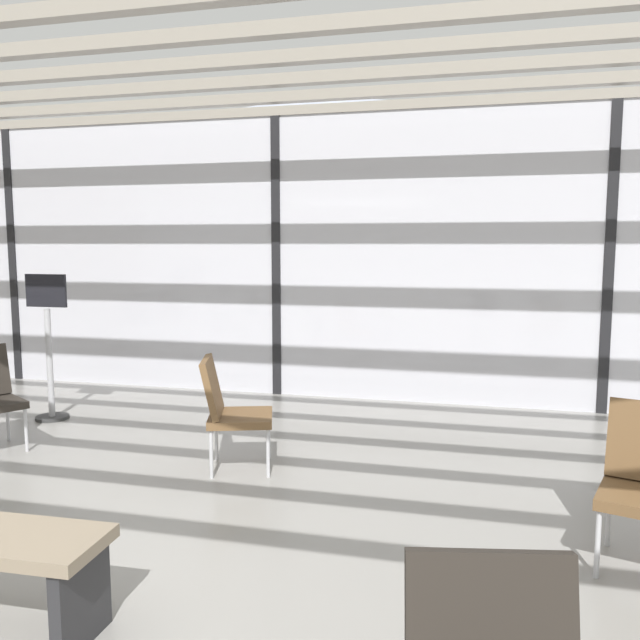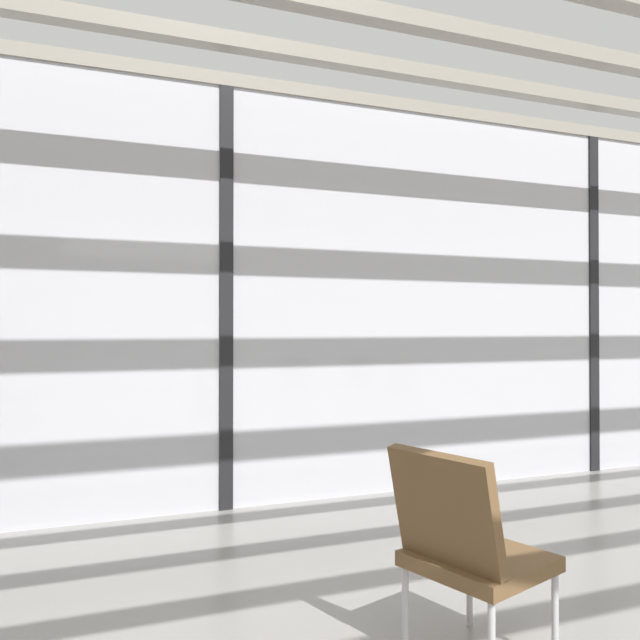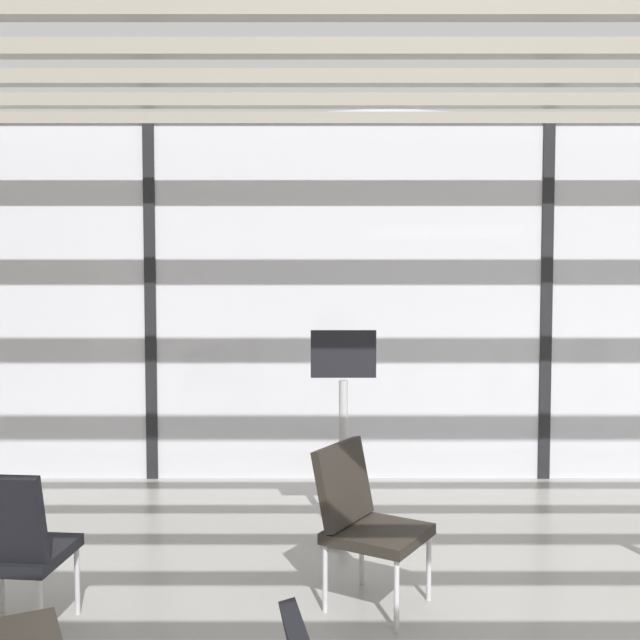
# 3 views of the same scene
# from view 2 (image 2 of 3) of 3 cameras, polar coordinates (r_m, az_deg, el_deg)

# --- Properties ---
(glass_curtain_wall) EXTENTS (14.00, 0.08, 3.14)m
(glass_curtain_wall) POSITION_cam_2_polar(r_m,az_deg,el_deg) (4.76, -8.58, 2.04)
(glass_curtain_wall) COLOR silver
(glass_curtain_wall) RESTS_ON ground
(window_mullion_1) EXTENTS (0.10, 0.12, 3.14)m
(window_mullion_1) POSITION_cam_2_polar(r_m,az_deg,el_deg) (4.76, -8.58, 2.04)
(window_mullion_1) COLOR black
(window_mullion_1) RESTS_ON ground
(window_mullion_2) EXTENTS (0.10, 0.12, 3.14)m
(window_mullion_2) POSITION_cam_2_polar(r_m,az_deg,el_deg) (6.49, 23.21, 1.38)
(window_mullion_2) COLOR black
(window_mullion_2) RESTS_ON ground
(parked_airplane) EXTENTS (11.56, 4.51, 4.51)m
(parked_airplane) POSITION_cam_2_polar(r_m,az_deg,el_deg) (10.35, -22.35, 4.46)
(parked_airplane) COLOR #B2BCD6
(parked_airplane) RESTS_ON ground
(lounge_chair_3) EXTENTS (0.65, 0.62, 0.87)m
(lounge_chair_3) POSITION_cam_2_polar(r_m,az_deg,el_deg) (2.71, 12.99, -19.00)
(lounge_chair_3) COLOR brown
(lounge_chair_3) RESTS_ON ground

